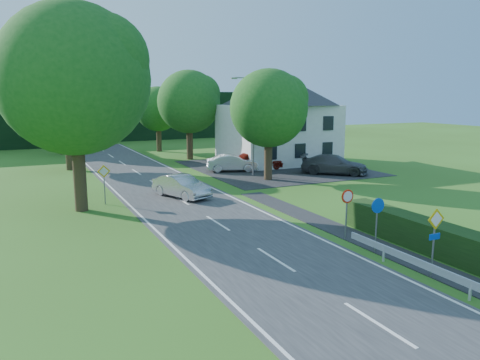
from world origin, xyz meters
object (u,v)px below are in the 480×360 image
moving_car (181,186)px  parked_car_grey (334,164)px  streetlight (252,122)px  parasol (252,156)px  parked_car_silver_a (232,163)px  motorcycle (175,178)px  parked_car_red (257,160)px

moving_car → parked_car_grey: bearing=-8.7°
streetlight → parked_car_grey: size_ratio=1.45×
parked_car_grey → parasol: 7.69m
moving_car → parked_car_silver_a: bearing=26.8°
streetlight → parked_car_silver_a: 4.65m
parked_car_silver_a → parked_car_grey: 8.67m
parasol → motorcycle: bearing=-151.0°
motorcycle → parked_car_grey: 13.55m
moving_car → parked_car_silver_a: 10.88m
moving_car → parasol: 13.46m
parked_car_grey → parasol: (-4.68, 6.09, 0.25)m
streetlight → parked_car_red: streetlight is taller
streetlight → parked_car_silver_a: streetlight is taller
moving_car → parasol: (9.79, 9.23, 0.33)m
motorcycle → parked_car_silver_a: (6.34, 3.71, 0.28)m
parked_car_red → parked_car_grey: (4.67, -5.11, -0.01)m
moving_car → parked_car_grey: parked_car_grey is taller
motorcycle → parasol: parasol is taller
parked_car_red → parasol: bearing=5.8°
moving_car → motorcycle: moving_car is taller
streetlight → parked_car_grey: bearing=-17.4°
parked_car_silver_a → parked_car_grey: bearing=-106.4°
parked_car_grey → moving_car: bearing=145.3°
motorcycle → parked_car_red: (8.83, 3.91, 0.36)m
parked_car_red → parasol: parasol is taller
parasol → parked_car_red: bearing=-89.3°
parked_car_red → streetlight: bearing=150.8°
parked_car_red → motorcycle: bearing=119.0°
streetlight → motorcycle: streetlight is taller
streetlight → parked_car_red: bearing=55.8°
moving_car → parked_car_silver_a: parked_car_silver_a is taller
parked_car_silver_a → motorcycle: bearing=138.4°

